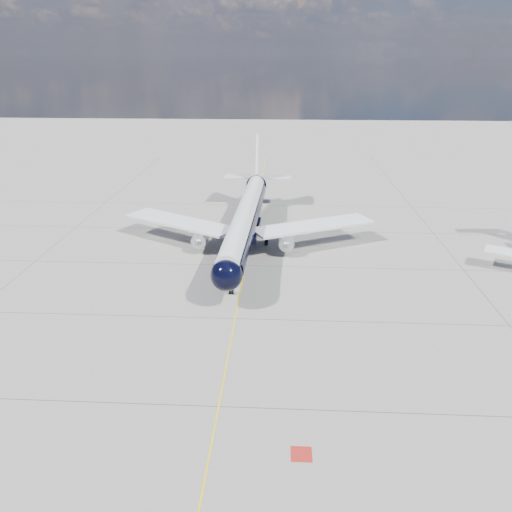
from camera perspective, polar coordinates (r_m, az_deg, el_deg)
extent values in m
plane|color=gray|center=(74.21, -0.97, 0.42)|extent=(320.00, 320.00, 0.00)
cube|color=#DFBD0B|center=(69.60, -1.26, -1.10)|extent=(0.16, 160.00, 0.01)
cube|color=maroon|center=(39.82, 5.21, -21.62)|extent=(1.60, 1.60, 0.01)
cylinder|color=black|center=(74.97, -1.26, 4.00)|extent=(4.95, 37.41, 3.73)
sphere|color=black|center=(56.79, -3.39, -2.17)|extent=(3.85, 3.85, 3.73)
cone|color=black|center=(96.91, 0.21, 8.58)|extent=(3.95, 6.99, 3.73)
cylinder|color=silver|center=(74.68, -1.27, 4.68)|extent=(4.19, 39.34, 2.91)
cube|color=black|center=(56.40, -3.43, -1.76)|extent=(2.39, 1.25, 0.54)
cube|color=silver|center=(78.36, -8.67, 3.88)|extent=(18.79, 13.64, 0.31)
cube|color=silver|center=(76.27, 6.60, 3.48)|extent=(19.08, 12.71, 0.31)
cube|color=black|center=(75.41, -1.25, 3.01)|extent=(4.44, 9.95, 0.98)
cylinder|color=silver|center=(74.73, -6.29, 2.18)|extent=(2.35, 4.59, 2.20)
cylinder|color=silver|center=(73.38, 3.55, 1.89)|extent=(2.35, 4.59, 2.20)
sphere|color=gray|center=(72.84, -6.59, 1.62)|extent=(1.11, 1.11, 1.08)
sphere|color=gray|center=(71.45, 3.50, 1.32)|extent=(1.11, 1.11, 1.08)
cube|color=silver|center=(74.66, -6.28, 2.76)|extent=(0.32, 3.15, 1.08)
cube|color=silver|center=(73.31, 3.57, 2.48)|extent=(0.32, 3.15, 1.08)
cube|color=silver|center=(95.37, 0.19, 11.44)|extent=(0.52, 6.23, 8.37)
cube|color=silver|center=(96.73, 0.21, 9.03)|extent=(12.86, 3.56, 0.22)
cylinder|color=gray|center=(61.10, -2.87, -3.32)|extent=(0.18, 0.18, 2.06)
cylinder|color=black|center=(61.51, -3.04, -4.06)|extent=(0.20, 0.69, 0.69)
cylinder|color=black|center=(61.46, -2.67, -4.08)|extent=(0.20, 0.69, 0.69)
cylinder|color=gray|center=(77.64, -3.44, 2.44)|extent=(0.26, 0.26, 1.87)
cylinder|color=gray|center=(77.01, 1.20, 2.30)|extent=(0.26, 0.26, 1.87)
cylinder|color=black|center=(77.41, -3.48, 1.75)|extent=(0.48, 1.09, 1.08)
cylinder|color=black|center=(78.41, -3.37, 2.03)|extent=(0.48, 1.09, 1.08)
cylinder|color=black|center=(76.77, 1.17, 1.61)|extent=(0.48, 1.09, 1.08)
cylinder|color=black|center=(77.78, 1.22, 1.89)|extent=(0.48, 1.09, 1.08)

